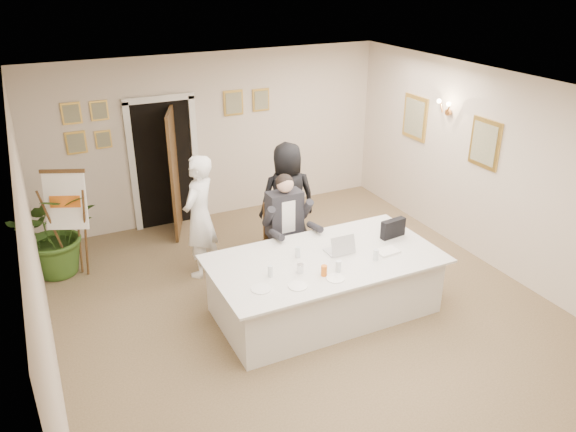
# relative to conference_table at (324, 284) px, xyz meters

# --- Properties ---
(floor) EXTENTS (7.00, 7.00, 0.00)m
(floor) POSITION_rel_conference_table_xyz_m (-0.19, 0.01, -0.39)
(floor) COLOR brown
(floor) RESTS_ON ground
(ceiling) EXTENTS (6.00, 7.00, 0.02)m
(ceiling) POSITION_rel_conference_table_xyz_m (-0.19, 0.01, 2.41)
(ceiling) COLOR white
(ceiling) RESTS_ON wall_back
(wall_back) EXTENTS (6.00, 0.10, 2.80)m
(wall_back) POSITION_rel_conference_table_xyz_m (-0.19, 3.51, 1.01)
(wall_back) COLOR beige
(wall_back) RESTS_ON floor
(wall_front) EXTENTS (6.00, 0.10, 2.80)m
(wall_front) POSITION_rel_conference_table_xyz_m (-0.19, -3.49, 1.01)
(wall_front) COLOR beige
(wall_front) RESTS_ON floor
(wall_left) EXTENTS (0.10, 7.00, 2.80)m
(wall_left) POSITION_rel_conference_table_xyz_m (-3.19, 0.01, 1.01)
(wall_left) COLOR beige
(wall_left) RESTS_ON floor
(wall_right) EXTENTS (0.10, 7.00, 2.80)m
(wall_right) POSITION_rel_conference_table_xyz_m (2.81, 0.01, 1.01)
(wall_right) COLOR beige
(wall_right) RESTS_ON floor
(doorway) EXTENTS (1.14, 0.86, 2.20)m
(doorway) POSITION_rel_conference_table_xyz_m (-1.07, 3.33, 0.65)
(doorway) COLOR black
(doorway) RESTS_ON floor
(pictures_back_wall) EXTENTS (3.40, 0.06, 0.80)m
(pictures_back_wall) POSITION_rel_conference_table_xyz_m (-0.99, 3.48, 1.46)
(pictures_back_wall) COLOR gold
(pictures_back_wall) RESTS_ON wall_back
(pictures_right_wall) EXTENTS (0.06, 2.20, 0.80)m
(pictures_right_wall) POSITION_rel_conference_table_xyz_m (2.78, 1.21, 1.36)
(pictures_right_wall) COLOR gold
(pictures_right_wall) RESTS_ON wall_right
(wall_sconce) EXTENTS (0.20, 0.30, 0.24)m
(wall_sconce) POSITION_rel_conference_table_xyz_m (2.71, 1.21, 1.71)
(wall_sconce) COLOR #B5763A
(wall_sconce) RESTS_ON wall_right
(conference_table) EXTENTS (2.85, 1.52, 0.78)m
(conference_table) POSITION_rel_conference_table_xyz_m (0.00, 0.00, 0.00)
(conference_table) COLOR silver
(conference_table) RESTS_ON floor
(seated_man) EXTENTS (0.73, 0.77, 1.53)m
(seated_man) POSITION_rel_conference_table_xyz_m (-0.04, 1.03, 0.37)
(seated_man) COLOR black
(seated_man) RESTS_ON floor
(flip_chart) EXTENTS (0.57, 0.45, 1.59)m
(flip_chart) POSITION_rel_conference_table_xyz_m (-2.70, 2.27, 0.34)
(flip_chart) COLOR #392712
(flip_chart) RESTS_ON floor
(standing_man) EXTENTS (0.76, 0.76, 1.77)m
(standing_man) POSITION_rel_conference_table_xyz_m (-1.09, 1.61, 0.49)
(standing_man) COLOR white
(standing_man) RESTS_ON floor
(standing_woman) EXTENTS (0.93, 0.70, 1.72)m
(standing_woman) POSITION_rel_conference_table_xyz_m (0.31, 1.72, 0.47)
(standing_woman) COLOR black
(standing_woman) RESTS_ON floor
(potted_palm) EXTENTS (1.23, 1.09, 1.28)m
(potted_palm) POSITION_rel_conference_table_xyz_m (-2.92, 2.51, 0.25)
(potted_palm) COLOR #32551C
(potted_palm) RESTS_ON floor
(laptop) EXTENTS (0.33, 0.35, 0.28)m
(laptop) POSITION_rel_conference_table_xyz_m (0.23, 0.08, 0.52)
(laptop) COLOR #B7BABC
(laptop) RESTS_ON conference_table
(laptop_bag) EXTENTS (0.36, 0.14, 0.25)m
(laptop_bag) POSITION_rel_conference_table_xyz_m (1.08, 0.12, 0.51)
(laptop_bag) COLOR black
(laptop_bag) RESTS_ON conference_table
(paper_stack) EXTENTS (0.30, 0.22, 0.03)m
(paper_stack) POSITION_rel_conference_table_xyz_m (0.77, -0.22, 0.40)
(paper_stack) COLOR white
(paper_stack) RESTS_ON conference_table
(plate_left) EXTENTS (0.29, 0.29, 0.01)m
(plate_left) POSITION_rel_conference_table_xyz_m (-1.00, -0.33, 0.39)
(plate_left) COLOR white
(plate_left) RESTS_ON conference_table
(plate_mid) EXTENTS (0.28, 0.28, 0.01)m
(plate_mid) POSITION_rel_conference_table_xyz_m (-0.61, -0.45, 0.39)
(plate_mid) COLOR white
(plate_mid) RESTS_ON conference_table
(plate_near) EXTENTS (0.27, 0.27, 0.01)m
(plate_near) POSITION_rel_conference_table_xyz_m (-0.14, -0.49, 0.39)
(plate_near) COLOR white
(plate_near) RESTS_ON conference_table
(glass_a) EXTENTS (0.07, 0.07, 0.14)m
(glass_a) POSITION_rel_conference_table_xyz_m (-0.79, -0.12, 0.45)
(glass_a) COLOR silver
(glass_a) RESTS_ON conference_table
(glass_b) EXTENTS (0.08, 0.08, 0.14)m
(glass_b) POSITION_rel_conference_table_xyz_m (-0.03, -0.35, 0.45)
(glass_b) COLOR silver
(glass_b) RESTS_ON conference_table
(glass_c) EXTENTS (0.08, 0.08, 0.14)m
(glass_c) POSITION_rel_conference_table_xyz_m (0.53, -0.32, 0.45)
(glass_c) COLOR silver
(glass_c) RESTS_ON conference_table
(glass_d) EXTENTS (0.08, 0.08, 0.14)m
(glass_d) POSITION_rel_conference_table_xyz_m (-0.30, 0.16, 0.45)
(glass_d) COLOR silver
(glass_d) RESTS_ON conference_table
(oj_glass) EXTENTS (0.09, 0.09, 0.13)m
(oj_glass) POSITION_rel_conference_table_xyz_m (-0.22, -0.37, 0.45)
(oj_glass) COLOR #D66212
(oj_glass) RESTS_ON conference_table
(steel_jug) EXTENTS (0.09, 0.09, 0.11)m
(steel_jug) POSITION_rel_conference_table_xyz_m (-0.44, -0.19, 0.44)
(steel_jug) COLOR silver
(steel_jug) RESTS_ON conference_table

